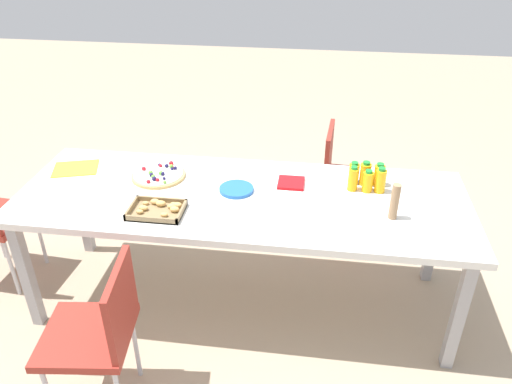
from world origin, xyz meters
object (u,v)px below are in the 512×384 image
at_px(fruit_pizza, 159,175).
at_px(napkin_stack, 291,183).
at_px(juice_bottle_3, 381,181).
at_px(juice_bottle_1, 365,174).
at_px(party_table, 241,205).
at_px(juice_bottle_2, 354,173).
at_px(cardboard_tube, 395,202).
at_px(plate_stack, 236,189).
at_px(juice_bottle_0, 379,175).
at_px(paper_folder, 76,168).
at_px(juice_bottle_5, 353,179).
at_px(snack_tray, 159,209).
at_px(juice_bottle_4, 368,181).
at_px(chair_near_left, 344,174).
at_px(chair_far_right, 100,328).

distance_m(fruit_pizza, napkin_stack, 0.78).
bearing_deg(juice_bottle_3, juice_bottle_1, -43.68).
bearing_deg(party_table, juice_bottle_2, -159.46).
distance_m(party_table, cardboard_tube, 0.83).
bearing_deg(juice_bottle_2, plate_stack, 15.80).
relative_size(juice_bottle_0, paper_folder, 0.53).
height_order(party_table, cardboard_tube, cardboard_tube).
relative_size(juice_bottle_3, juice_bottle_5, 1.02).
bearing_deg(napkin_stack, juice_bottle_5, 177.41).
distance_m(juice_bottle_5, paper_folder, 1.66).
height_order(juice_bottle_3, cardboard_tube, cardboard_tube).
xyz_separation_m(juice_bottle_0, juice_bottle_5, (0.15, 0.07, 0.01)).
bearing_deg(party_table, snack_tray, 28.83).
distance_m(party_table, juice_bottle_4, 0.72).
bearing_deg(juice_bottle_3, fruit_pizza, -0.03).
distance_m(party_table, fruit_pizza, 0.54).
distance_m(chair_near_left, juice_bottle_2, 0.66).
bearing_deg(juice_bottle_4, chair_far_right, 38.51).
distance_m(chair_far_right, juice_bottle_1, 1.62).
xyz_separation_m(juice_bottle_2, snack_tray, (1.02, 0.45, -0.05)).
bearing_deg(paper_folder, juice_bottle_2, -178.02).
distance_m(chair_far_right, snack_tray, 0.67).
bearing_deg(cardboard_tube, juice_bottle_1, -69.55).
xyz_separation_m(fruit_pizza, plate_stack, (-0.48, 0.10, -0.00)).
bearing_deg(cardboard_tube, juice_bottle_3, -79.85).
height_order(chair_near_left, juice_bottle_1, juice_bottle_1).
bearing_deg(fruit_pizza, juice_bottle_5, -179.97).
relative_size(juice_bottle_5, snack_tray, 0.52).
xyz_separation_m(chair_far_right, juice_bottle_3, (-1.28, -0.97, 0.33)).
relative_size(party_table, juice_bottle_4, 18.97).
relative_size(party_table, cardboard_tube, 12.71).
height_order(juice_bottle_3, paper_folder, juice_bottle_3).
relative_size(chair_near_left, napkin_stack, 5.53).
distance_m(juice_bottle_2, paper_folder, 1.67).
xyz_separation_m(fruit_pizza, paper_folder, (0.53, -0.03, -0.01)).
bearing_deg(juice_bottle_2, chair_near_left, -87.90).
relative_size(party_table, chair_far_right, 3.01).
xyz_separation_m(juice_bottle_1, paper_folder, (1.73, 0.05, -0.06)).
xyz_separation_m(juice_bottle_4, cardboard_tube, (-0.12, 0.26, 0.04)).
distance_m(juice_bottle_5, snack_tray, 1.08).
bearing_deg(chair_near_left, snack_tray, -39.68).
bearing_deg(napkin_stack, chair_far_right, 51.41).
relative_size(party_table, snack_tray, 8.80).
height_order(juice_bottle_0, paper_folder, juice_bottle_0).
height_order(party_table, juice_bottle_5, juice_bottle_5).
relative_size(chair_near_left, juice_bottle_2, 6.31).
relative_size(juice_bottle_3, juice_bottle_4, 1.14).
xyz_separation_m(plate_stack, napkin_stack, (-0.30, -0.12, -0.00)).
bearing_deg(cardboard_tube, paper_folder, -8.87).
distance_m(chair_near_left, juice_bottle_1, 0.68).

